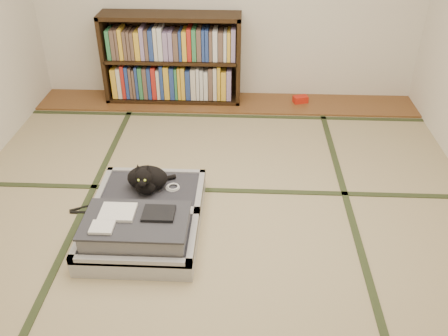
{
  "coord_description": "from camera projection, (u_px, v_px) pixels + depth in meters",
  "views": [
    {
      "loc": [
        0.19,
        -2.65,
        2.21
      ],
      "look_at": [
        0.05,
        0.35,
        0.25
      ],
      "focal_mm": 38.0,
      "sensor_mm": 36.0,
      "label": 1
    }
  ],
  "objects": [
    {
      "name": "cable_coil",
      "position": [
        173.0,
        187.0,
        3.53
      ],
      "size": [
        0.11,
        0.11,
        0.03
      ],
      "color": "white",
      "rests_on": "suitcase"
    },
    {
      "name": "tatami_borders",
      "position": [
        219.0,
        183.0,
        3.84
      ],
      "size": [
        4.0,
        4.5,
        0.01
      ],
      "color": "#2D381E",
      "rests_on": "ground"
    },
    {
      "name": "floor",
      "position": [
        215.0,
        223.0,
        3.43
      ],
      "size": [
        4.5,
        4.5,
        0.0
      ],
      "primitive_type": "plane",
      "color": "tan",
      "rests_on": "ground"
    },
    {
      "name": "wood_strip",
      "position": [
        226.0,
        103.0,
        5.1
      ],
      "size": [
        4.0,
        0.5,
        0.02
      ],
      "primitive_type": "cube",
      "color": "brown",
      "rests_on": "ground"
    },
    {
      "name": "suitcase",
      "position": [
        144.0,
        219.0,
        3.3
      ],
      "size": [
        0.77,
        1.03,
        0.3
      ],
      "color": "#AAAAAE",
      "rests_on": "floor"
    },
    {
      "name": "room_shell",
      "position": [
        212.0,
        20.0,
        2.63
      ],
      "size": [
        4.5,
        4.5,
        4.5
      ],
      "color": "white",
      "rests_on": "ground"
    },
    {
      "name": "hanger",
      "position": [
        99.0,
        210.0,
        3.55
      ],
      "size": [
        0.43,
        0.2,
        0.01
      ],
      "color": "black",
      "rests_on": "floor"
    },
    {
      "name": "bookcase",
      "position": [
        172.0,
        60.0,
        4.94
      ],
      "size": [
        1.43,
        0.33,
        0.92
      ],
      "color": "black",
      "rests_on": "wood_strip"
    },
    {
      "name": "cat",
      "position": [
        147.0,
        179.0,
        3.46
      ],
      "size": [
        0.34,
        0.35,
        0.28
      ],
      "color": "black",
      "rests_on": "suitcase"
    },
    {
      "name": "red_item",
      "position": [
        300.0,
        99.0,
        5.07
      ],
      "size": [
        0.17,
        0.13,
        0.07
      ],
      "primitive_type": "cube",
      "rotation": [
        0.0,
        0.0,
        0.3
      ],
      "color": "red",
      "rests_on": "wood_strip"
    }
  ]
}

